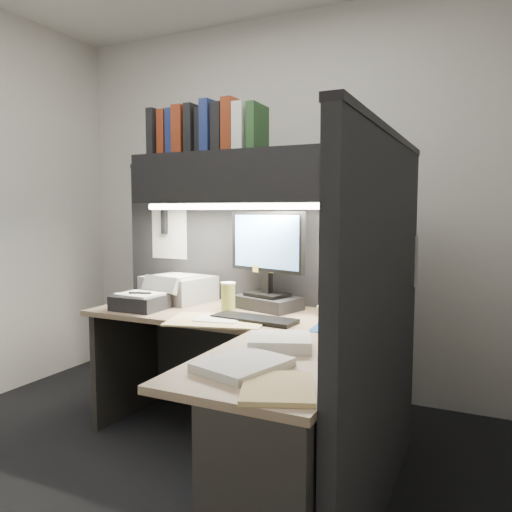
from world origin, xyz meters
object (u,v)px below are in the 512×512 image
object	(u,v)px
monitor	(267,271)
coffee_cup	(228,297)
telephone	(337,306)
notebook_stack	(140,302)
overhead_shelf	(256,177)
printer	(179,288)
keyboard	(254,319)
desk	(244,407)

from	to	relation	value
monitor	coffee_cup	distance (m)	0.27
telephone	notebook_stack	xyz separation A→B (m)	(-1.07, -0.39, -0.00)
overhead_shelf	notebook_stack	size ratio (longest dim) A/B	5.51
overhead_shelf	notebook_stack	distance (m)	1.00
printer	notebook_stack	distance (m)	0.34
keyboard	telephone	size ratio (longest dim) A/B	2.12
printer	coffee_cup	bearing A→B (deg)	-5.04
monitor	telephone	size ratio (longest dim) A/B	2.65
telephone	notebook_stack	distance (m)	1.14
telephone	desk	bearing A→B (deg)	-114.39
monitor	notebook_stack	distance (m)	0.77
coffee_cup	printer	bearing A→B (deg)	163.75
telephone	coffee_cup	size ratio (longest dim) A/B	1.42
monitor	keyboard	world-z (taller)	monitor
keyboard	printer	bearing A→B (deg)	159.61
overhead_shelf	notebook_stack	world-z (taller)	overhead_shelf
telephone	coffee_cup	world-z (taller)	coffee_cup
overhead_shelf	telephone	xyz separation A→B (m)	(0.49, 0.04, -0.73)
telephone	notebook_stack	world-z (taller)	same
monitor	coffee_cup	xyz separation A→B (m)	(-0.19, -0.13, -0.15)
keyboard	notebook_stack	xyz separation A→B (m)	(-0.74, -0.01, 0.03)
overhead_shelf	monitor	size ratio (longest dim) A/B	2.71
notebook_stack	overhead_shelf	bearing A→B (deg)	31.26
printer	notebook_stack	size ratio (longest dim) A/B	1.41
overhead_shelf	telephone	bearing A→B (deg)	4.61
keyboard	coffee_cup	size ratio (longest dim) A/B	3.01
coffee_cup	desk	bearing A→B (deg)	-55.92
desk	printer	bearing A→B (deg)	138.92
desk	overhead_shelf	world-z (taller)	overhead_shelf
monitor	telephone	distance (m)	0.45
desk	overhead_shelf	size ratio (longest dim) A/B	1.10
overhead_shelf	monitor	world-z (taller)	overhead_shelf
printer	keyboard	bearing A→B (deg)	-14.04
keyboard	notebook_stack	bearing A→B (deg)	-174.41
telephone	printer	bearing A→B (deg)	171.92
notebook_stack	keyboard	bearing A→B (deg)	0.74
desk	telephone	bearing A→B (deg)	76.77
keyboard	coffee_cup	xyz separation A→B (m)	(-0.27, 0.20, 0.06)
overhead_shelf	telephone	world-z (taller)	overhead_shelf
monitor	telephone	world-z (taller)	monitor
overhead_shelf	monitor	bearing A→B (deg)	-11.90
telephone	printer	distance (m)	1.03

